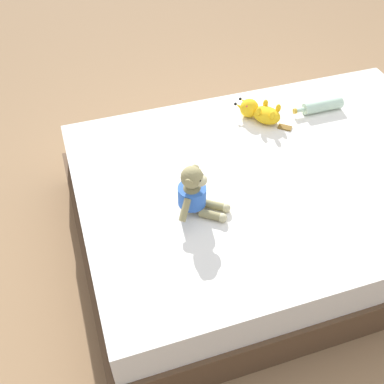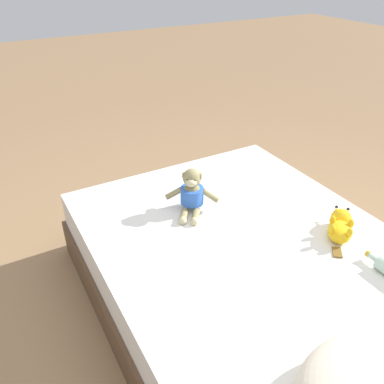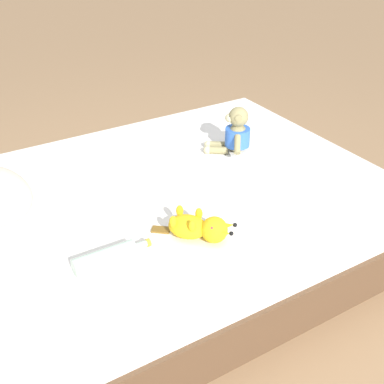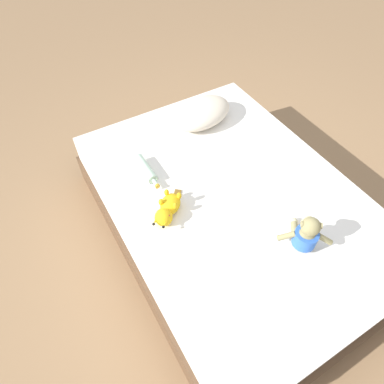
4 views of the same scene
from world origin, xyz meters
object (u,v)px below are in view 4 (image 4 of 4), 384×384
(plush_monkey, at_px, (306,234))
(glass_bottle, at_px, (146,169))
(bed, at_px, (230,213))
(pillow, at_px, (201,113))
(plush_yellow_creature, at_px, (168,209))

(plush_monkey, xyz_separation_m, glass_bottle, (-0.49, 0.89, -0.06))
(bed, distance_m, pillow, 0.76)
(glass_bottle, bearing_deg, bed, -47.21)
(plush_monkey, distance_m, plush_yellow_creature, 0.75)
(bed, xyz_separation_m, plush_monkey, (0.11, -0.48, 0.31))
(plush_yellow_creature, bearing_deg, plush_monkey, -45.77)
(plush_monkey, bearing_deg, plush_yellow_creature, 134.23)
(bed, relative_size, glass_bottle, 6.98)
(plush_yellow_creature, bearing_deg, pillow, 45.80)
(plush_yellow_creature, xyz_separation_m, glass_bottle, (0.03, 0.36, -0.02))
(plush_yellow_creature, height_order, glass_bottle, plush_yellow_creature)
(bed, xyz_separation_m, glass_bottle, (-0.38, 0.41, 0.25))
(pillow, bearing_deg, plush_monkey, -93.99)
(plush_monkey, bearing_deg, pillow, 86.01)
(pillow, relative_size, glass_bottle, 1.79)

